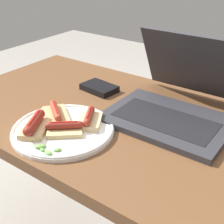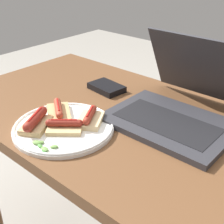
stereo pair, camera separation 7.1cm
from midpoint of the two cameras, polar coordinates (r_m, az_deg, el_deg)
desk at (r=1.00m, az=0.76°, el=-6.75°), size 1.26×0.65×0.74m
laptop at (r=0.96m, az=9.54°, el=1.54°), size 0.36×0.37×0.24m
plate at (r=0.90m, az=-11.20°, el=-3.20°), size 0.29×0.29×0.02m
sausage_toast_left at (r=0.90m, az=-6.45°, el=-1.38°), size 0.10×0.11×0.04m
sausage_toast_middle at (r=0.89m, az=-16.19°, el=-2.43°), size 0.11×0.12×0.05m
sausage_toast_right at (r=0.87m, az=-10.98°, el=-3.00°), size 0.12×0.12×0.03m
sausage_toast_extra at (r=0.95m, az=-12.37°, el=-0.31°), size 0.13×0.12×0.04m
salad_pile at (r=0.82m, az=-14.63°, el=-6.64°), size 0.08×0.05×0.01m
external_drive at (r=1.14m, az=-4.14°, el=4.40°), size 0.13×0.10×0.02m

